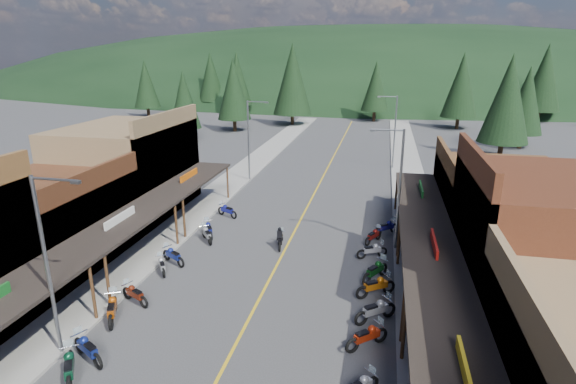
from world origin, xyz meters
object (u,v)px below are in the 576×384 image
Objects in this scene: shop_west_3 at (129,169)px; streetlight_1 at (250,137)px; bike_west_8 at (162,265)px; pine_10 at (234,89)px; pine_4 at (461,85)px; pine_1 at (237,79)px; streetlight_2 at (398,185)px; pine_2 at (292,79)px; bike_west_7 at (135,293)px; bike_west_11 at (209,229)px; bike_east_9 at (375,270)px; pine_11 at (508,99)px; bike_east_11 at (373,235)px; pine_0 at (146,84)px; pine_7 at (211,77)px; shop_east_3 at (497,204)px; pine_9 at (526,100)px; bike_east_6 at (367,335)px; bike_west_9 at (173,255)px; pine_5 at (545,78)px; bike_east_10 at (372,250)px; bike_west_10 at (207,234)px; pine_8 at (184,100)px; bike_east_8 at (376,285)px; bike_west_12 at (227,210)px; pedestrian_east_a at (426,326)px; shop_east_2 at (546,249)px; bike_east_12 at (386,227)px; pedestrian_east_b at (404,207)px; bike_east_7 at (376,309)px; streetlight_3 at (394,129)px; bike_west_5 at (87,348)px; streetlight_0 at (49,261)px; pine_3 at (376,86)px.

shop_west_3 reaches higher than streetlight_1.
pine_10 is at bearing 68.44° from bike_west_8.
pine_1 is at bearing 166.61° from pine_4.
streetlight_2 is 52.91m from pine_2.
bike_west_7 is 9.11m from bike_west_11.
pine_11 is at bearing 99.80° from bike_east_9.
bike_west_8 is at bearing -120.57° from bike_east_11.
pine_0 is 16.14m from pine_7.
pine_9 is at bearing 73.09° from shop_east_3.
pine_9 reaches higher than shop_west_3.
bike_east_6 is 11.62m from bike_east_11.
pine_5 is at bearing 0.03° from bike_west_9.
bike_east_10 is (-14.37, -31.59, -6.61)m from pine_11.
bike_west_10 is 0.85m from bike_west_11.
pine_1 is 30.09m from pine_8.
bike_east_8 is at bearing -65.76° from bike_west_9.
pine_2 is 47.24m from bike_west_12.
pedestrian_east_a is at bearing -9.42° from bike_east_10.
streetlight_1 is 4.31× the size of bike_west_8.
pedestrian_east_a is at bearing -66.76° from bike_west_11.
bike_west_10 is at bearing 44.94° from bike_west_8.
pedestrian_east_a reaches higher than bike_west_10.
streetlight_1 is 18.64m from bike_east_11.
bike_west_9 is 0.91× the size of bike_east_9.
bike_west_9 is at bearing -145.75° from bike_east_9.
shop_east_2 is 5.87× the size of bike_west_8.
bike_east_9 is 1.10× the size of bike_east_12.
bike_east_9 is (-0.07, 1.77, 0.01)m from bike_east_8.
shop_east_2 is at bearing 76.64° from pedestrian_east_b.
bike_east_12 is at bearing 142.97° from bike_east_8.
streetlight_1 is at bearing 171.62° from bike_east_7.
streetlight_3 is 38.47m from bike_west_5.
pine_4 is 5.38× the size of bike_east_9.
streetlight_2 is 3.58× the size of bike_west_5.
pine_7 reaches higher than streetlight_0.
bike_east_12 is at bearing -91.36° from streetlight_3.
shop_west_3 is at bearing -141.68° from pine_11.
pine_2 reaches higher than pine_1.
bike_west_8 is 9.77m from bike_west_12.
pine_10 is (-42.00, 5.00, 0.40)m from pine_9.
bike_east_6 is at bearing -78.18° from bike_west_10.
shop_west_3 reaches higher than bike_east_8.
streetlight_0 is 13.61m from bike_east_6.
bike_east_7 is 1.00× the size of bike_east_9.
pine_7 is at bearing 164.48° from pine_3.
bike_west_11 is at bearing -130.13° from pine_11.
bike_east_7 is (-0.93, -30.66, -3.80)m from streetlight_3.
streetlight_0 reaches higher than pedestrian_east_b.
pedestrian_east_b is at bearing 6.47° from shop_west_3.
bike_east_11 is (-8.12, -2.48, -1.97)m from shop_east_3.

